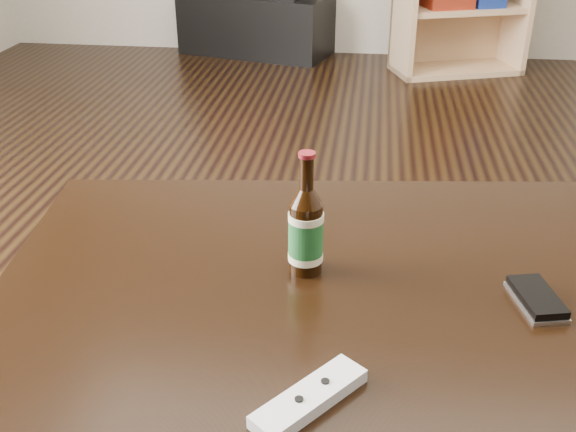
# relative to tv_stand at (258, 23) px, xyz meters

# --- Properties ---
(floor) EXTENTS (5.00, 6.00, 0.01)m
(floor) POSITION_rel_tv_stand_xyz_m (0.77, -2.94, -0.20)
(floor) COLOR black
(floor) RESTS_ON ground
(tv_stand) EXTENTS (1.05, 0.71, 0.38)m
(tv_stand) POSITION_rel_tv_stand_xyz_m (0.00, 0.00, 0.00)
(tv_stand) COLOR black
(tv_stand) RESTS_ON floor
(coffee_table) EXTENTS (1.44, 0.95, 0.51)m
(coffee_table) POSITION_rel_tv_stand_xyz_m (0.85, -3.51, 0.25)
(coffee_table) COLOR black
(coffee_table) RESTS_ON floor
(beer_bottle) EXTENTS (0.07, 0.07, 0.22)m
(beer_bottle) POSITION_rel_tv_stand_xyz_m (0.68, -3.50, 0.40)
(beer_bottle) COLOR black
(beer_bottle) RESTS_ON coffee_table
(phone) EXTENTS (0.09, 0.13, 0.02)m
(phone) POSITION_rel_tv_stand_xyz_m (1.05, -3.55, 0.33)
(phone) COLOR silver
(phone) RESTS_ON coffee_table
(remote) EXTENTS (0.15, 0.16, 0.02)m
(remote) POSITION_rel_tv_stand_xyz_m (0.72, -3.82, 0.33)
(remote) COLOR silver
(remote) RESTS_ON coffee_table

